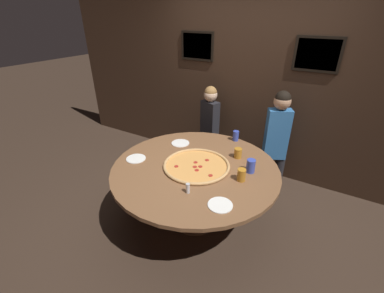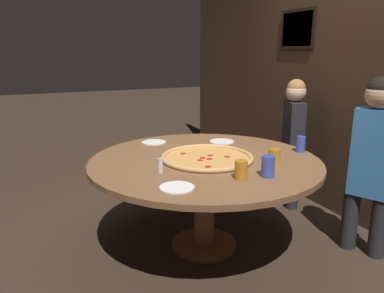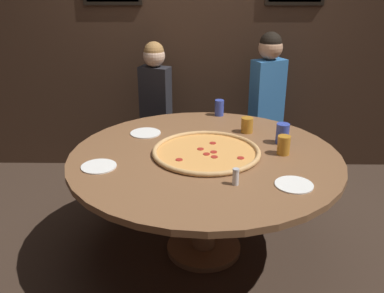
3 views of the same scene
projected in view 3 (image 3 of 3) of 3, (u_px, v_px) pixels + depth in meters
name	position (u px, v px, depth m)	size (l,w,h in m)	color
ground_plane	(204.00, 249.00, 3.04)	(24.00, 24.00, 0.00)	#38281E
back_wall	(203.00, 33.00, 3.91)	(6.40, 0.08, 2.60)	#3D281C
dining_table	(205.00, 170.00, 2.80)	(1.76, 1.76, 0.74)	brown
giant_pizza	(206.00, 152.00, 2.77)	(0.71, 0.71, 0.03)	#E0994C
drink_cup_near_left	(247.00, 125.00, 3.11)	(0.09, 0.09, 0.11)	#BC7A23
drink_cup_front_edge	(219.00, 108.00, 3.47)	(0.07, 0.07, 0.13)	#384CB7
drink_cup_near_right	(282.00, 134.00, 2.91)	(0.09, 0.09, 0.14)	#384CB7
drink_cup_far_left	(284.00, 145.00, 2.74)	(0.08, 0.08, 0.13)	#BC7A23
white_plate_near_front	(146.00, 133.00, 3.11)	(0.22, 0.22, 0.01)	white
white_plate_far_back	(294.00, 185.00, 2.36)	(0.21, 0.21, 0.01)	white
white_plate_left_side	(99.00, 166.00, 2.58)	(0.21, 0.21, 0.01)	white
condiment_shaker	(236.00, 177.00, 2.36)	(0.04, 0.04, 0.10)	silver
diner_side_left	(156.00, 104.00, 3.85)	(0.34, 0.22, 1.28)	#232328
diner_far_right	(267.00, 100.00, 3.76)	(0.36, 0.27, 1.37)	#232328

